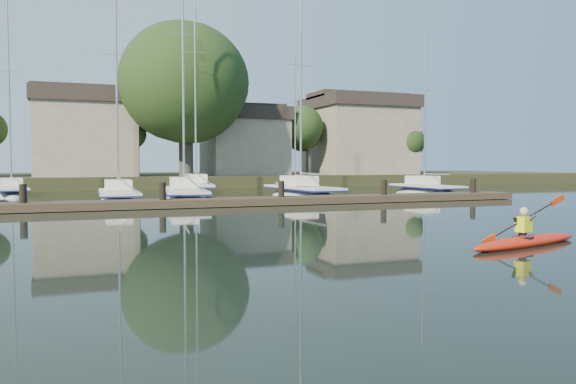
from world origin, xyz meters
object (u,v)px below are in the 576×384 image
object	(u,v)px
kayak	(526,239)
dock	(224,202)
sailboat_2	(185,204)
sailboat_6	(196,195)
sailboat_4	(426,197)
sailboat_7	(296,193)
sailboat_1	(119,205)
sailboat_3	(302,200)
sailboat_5	(12,198)

from	to	relation	value
kayak	dock	world-z (taller)	kayak
sailboat_2	sailboat_6	distance (m)	8.66
sailboat_4	sailboat_7	xyz separation A→B (m)	(-6.36, 7.81, 0.03)
sailboat_1	sailboat_6	distance (m)	10.18
sailboat_3	sailboat_7	bearing A→B (deg)	66.92
sailboat_5	sailboat_1	bearing A→B (deg)	-61.84
sailboat_1	sailboat_5	bearing A→B (deg)	126.64
kayak	sailboat_3	world-z (taller)	sailboat_3
kayak	sailboat_6	xyz separation A→B (m)	(-2.70, 28.79, -0.37)
kayak	sailboat_4	xyz separation A→B (m)	(11.31, 20.82, -0.37)
sailboat_3	sailboat_6	world-z (taller)	sailboat_6
kayak	sailboat_7	bearing A→B (deg)	65.38
sailboat_7	dock	bearing A→B (deg)	-119.09
kayak	dock	bearing A→B (deg)	89.29
sailboat_1	sailboat_7	xyz separation A→B (m)	(13.57, 8.12, 0.01)
sailboat_2	sailboat_3	world-z (taller)	sailboat_2
sailboat_5	sailboat_6	xyz separation A→B (m)	(12.00, -0.36, -0.03)
sailboat_2	sailboat_3	xyz separation A→B (m)	(7.40, 0.48, -0.01)
sailboat_7	sailboat_5	bearing A→B (deg)	-176.05
sailboat_3	sailboat_6	size ratio (longest dim) A/B	0.82
dock	sailboat_7	size ratio (longest dim) A/B	2.93
sailboat_5	sailboat_2	bearing A→B (deg)	-48.97
dock	sailboat_6	distance (m)	13.14
sailboat_4	sailboat_2	bearing A→B (deg)	179.47
sailboat_7	sailboat_2	bearing A→B (deg)	-135.24
sailboat_3	sailboat_6	bearing A→B (deg)	118.29
dock	sailboat_2	size ratio (longest dim) A/B	2.12
sailboat_3	sailboat_5	distance (m)	18.92
sailboat_2	sailboat_4	distance (m)	16.36
dock	sailboat_6	world-z (taller)	sailboat_6
dock	sailboat_3	bearing A→B (deg)	39.64
dock	sailboat_3	size ratio (longest dim) A/B	2.41
sailboat_6	sailboat_7	xyz separation A→B (m)	(7.64, -0.16, 0.03)
dock	sailboat_7	xyz separation A→B (m)	(8.90, 12.92, -0.38)
sailboat_4	sailboat_6	bearing A→B (deg)	148.54
sailboat_4	sailboat_7	distance (m)	10.07
kayak	sailboat_4	bearing A→B (deg)	46.67
dock	sailboat_7	world-z (taller)	sailboat_7
sailboat_1	sailboat_4	xyz separation A→B (m)	(19.93, 0.31, -0.01)
sailboat_2	sailboat_4	xyz separation A→B (m)	(16.35, 0.37, 0.00)
sailboat_3	sailboat_1	bearing A→B (deg)	177.75
kayak	sailboat_1	distance (m)	22.26
dock	sailboat_1	size ratio (longest dim) A/B	2.47
sailboat_6	sailboat_2	bearing A→B (deg)	-96.13
sailboat_1	sailboat_3	bearing A→B (deg)	3.75
sailboat_2	sailboat_6	xyz separation A→B (m)	(2.35, 8.34, 0.00)
dock	sailboat_6	xyz separation A→B (m)	(1.25, 13.08, -0.40)
sailboat_1	sailboat_6	world-z (taller)	sailboat_6
dock	sailboat_4	distance (m)	16.10
sailboat_5	sailboat_7	xyz separation A→B (m)	(19.64, -0.52, -0.00)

